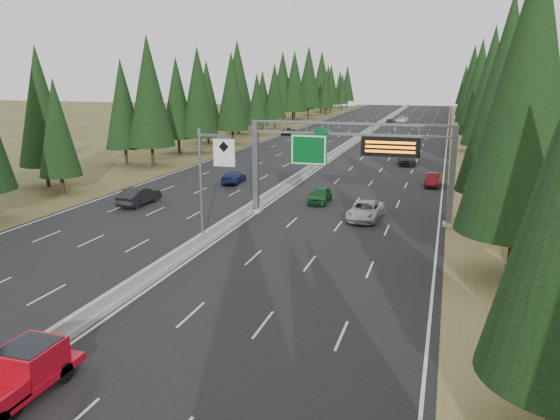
# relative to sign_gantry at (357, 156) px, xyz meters

# --- Properties ---
(road) EXTENTS (32.00, 260.00, 0.08)m
(road) POSITION_rel_sign_gantry_xyz_m (-8.92, 45.12, -5.23)
(road) COLOR black
(road) RESTS_ON ground
(shoulder_right) EXTENTS (3.60, 260.00, 0.06)m
(shoulder_right) POSITION_rel_sign_gantry_xyz_m (8.88, 45.12, -5.24)
(shoulder_right) COLOR olive
(shoulder_right) RESTS_ON ground
(shoulder_left) EXTENTS (3.60, 260.00, 0.06)m
(shoulder_left) POSITION_rel_sign_gantry_xyz_m (-26.72, 45.12, -5.24)
(shoulder_left) COLOR #484721
(shoulder_left) RESTS_ON ground
(median_barrier) EXTENTS (0.70, 260.00, 0.85)m
(median_barrier) POSITION_rel_sign_gantry_xyz_m (-8.92, 45.12, -4.85)
(median_barrier) COLOR #9A9B95
(median_barrier) RESTS_ON road
(sign_gantry) EXTENTS (16.75, 0.98, 7.80)m
(sign_gantry) POSITION_rel_sign_gantry_xyz_m (0.00, 0.00, 0.00)
(sign_gantry) COLOR slate
(sign_gantry) RESTS_ON road
(hov_sign_pole) EXTENTS (2.80, 0.50, 8.00)m
(hov_sign_pole) POSITION_rel_sign_gantry_xyz_m (-8.33, -9.92, -0.54)
(hov_sign_pole) COLOR slate
(hov_sign_pole) RESTS_ON road
(tree_row_right) EXTENTS (11.82, 241.32, 18.85)m
(tree_row_right) POSITION_rel_sign_gantry_xyz_m (12.78, 30.73, 3.87)
(tree_row_right) COLOR black
(tree_row_right) RESTS_ON ground
(tree_row_left) EXTENTS (11.73, 241.72, 18.98)m
(tree_row_left) POSITION_rel_sign_gantry_xyz_m (-31.00, 35.16, 3.92)
(tree_row_left) COLOR black
(tree_row_left) RESTS_ON ground
(silver_minivan) EXTENTS (2.74, 5.34, 1.44)m
(silver_minivan) POSITION_rel_sign_gantry_xyz_m (0.77, 0.36, -4.47)
(silver_minivan) COLOR #BABABF
(silver_minivan) RESTS_ON road
(red_pickup) EXTENTS (1.95, 5.47, 1.78)m
(red_pickup) POSITION_rel_sign_gantry_xyz_m (-7.42, -28.44, -4.20)
(red_pickup) COLOR black
(red_pickup) RESTS_ON road
(car_ahead_green) EXTENTS (1.73, 4.17, 1.41)m
(car_ahead_green) POSITION_rel_sign_gantry_xyz_m (-4.09, 5.12, -4.48)
(car_ahead_green) COLOR #13551F
(car_ahead_green) RESTS_ON road
(car_ahead_dkred) EXTENTS (1.76, 4.18, 1.34)m
(car_ahead_dkred) POSITION_rel_sign_gantry_xyz_m (5.58, 16.07, -4.52)
(car_ahead_dkred) COLOR maroon
(car_ahead_dkred) RESTS_ON road
(car_ahead_dkgrey) EXTENTS (2.72, 5.62, 1.58)m
(car_ahead_dkgrey) POSITION_rel_sign_gantry_xyz_m (1.79, 30.06, -4.40)
(car_ahead_dkgrey) COLOR black
(car_ahead_dkgrey) RESTS_ON road
(car_ahead_white) EXTENTS (2.94, 5.47, 1.46)m
(car_ahead_white) POSITION_rel_sign_gantry_xyz_m (-4.47, 94.97, -4.46)
(car_ahead_white) COLOR white
(car_ahead_white) RESTS_ON road
(car_ahead_far) EXTENTS (1.89, 4.28, 1.43)m
(car_ahead_far) POSITION_rel_sign_gantry_xyz_m (-6.73, 87.90, -4.47)
(car_ahead_far) COLOR black
(car_ahead_far) RESTS_ON road
(car_onc_near) EXTENTS (1.90, 4.93, 1.60)m
(car_onc_near) POSITION_rel_sign_gantry_xyz_m (-19.54, -0.55, -4.39)
(car_onc_near) COLOR black
(car_onc_near) RESTS_ON road
(car_onc_blue) EXTENTS (2.05, 4.58, 1.30)m
(car_onc_blue) POSITION_rel_sign_gantry_xyz_m (-15.23, 11.50, -4.54)
(car_onc_blue) COLOR navy
(car_onc_blue) RESTS_ON road
(car_onc_white) EXTENTS (2.17, 4.53, 1.49)m
(car_onc_white) POSITION_rel_sign_gantry_xyz_m (-11.90, 35.67, -4.44)
(car_onc_white) COLOR #BBBBBB
(car_onc_white) RESTS_ON road
(car_onc_far) EXTENTS (2.53, 4.93, 1.33)m
(car_onc_far) POSITION_rel_sign_gantry_xyz_m (-23.42, 60.77, -4.52)
(car_onc_far) COLOR black
(car_onc_far) RESTS_ON road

